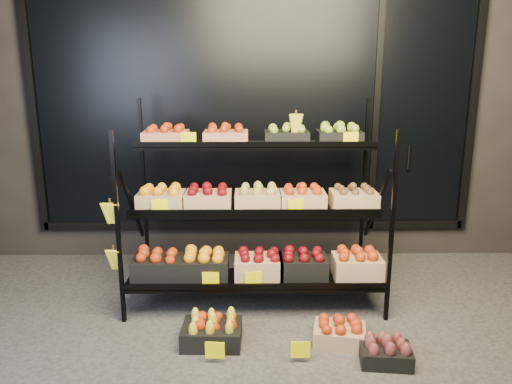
{
  "coord_description": "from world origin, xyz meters",
  "views": [
    {
      "loc": [
        -0.04,
        -3.36,
        1.94
      ],
      "look_at": [
        0.01,
        0.55,
        0.95
      ],
      "focal_mm": 35.0,
      "sensor_mm": 36.0,
      "label": 1
    }
  ],
  "objects_px": {
    "display_rack": "(254,209)",
    "floor_crate_left": "(216,329)",
    "floor_crate_midleft": "(212,331)",
    "floor_crate_midright": "(340,332)"
  },
  "relations": [
    {
      "from": "floor_crate_left",
      "to": "floor_crate_midright",
      "type": "bearing_deg",
      "value": 2.25
    },
    {
      "from": "floor_crate_left",
      "to": "floor_crate_midleft",
      "type": "height_order",
      "value": "floor_crate_midleft"
    },
    {
      "from": "floor_crate_midright",
      "to": "floor_crate_left",
      "type": "bearing_deg",
      "value": -172.0
    },
    {
      "from": "floor_crate_midleft",
      "to": "display_rack",
      "type": "bearing_deg",
      "value": 69.48
    },
    {
      "from": "floor_crate_midleft",
      "to": "floor_crate_midright",
      "type": "distance_m",
      "value": 0.92
    },
    {
      "from": "display_rack",
      "to": "floor_crate_midright",
      "type": "height_order",
      "value": "display_rack"
    },
    {
      "from": "floor_crate_midleft",
      "to": "floor_crate_midright",
      "type": "bearing_deg",
      "value": 1.89
    },
    {
      "from": "display_rack",
      "to": "floor_crate_left",
      "type": "height_order",
      "value": "display_rack"
    },
    {
      "from": "floor_crate_left",
      "to": "floor_crate_midright",
      "type": "xyz_separation_m",
      "value": [
        0.89,
        -0.05,
        0.0
      ]
    },
    {
      "from": "floor_crate_midright",
      "to": "floor_crate_midleft",
      "type": "bearing_deg",
      "value": -168.96
    }
  ]
}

